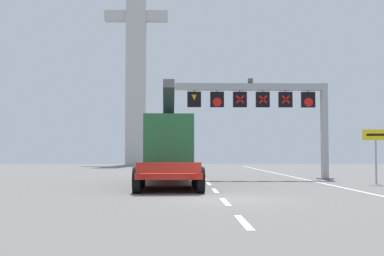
{
  "coord_description": "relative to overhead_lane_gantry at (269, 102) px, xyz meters",
  "views": [
    {
      "loc": [
        -1.72,
        -17.98,
        1.71
      ],
      "look_at": [
        -1.06,
        10.21,
        3.15
      ],
      "focal_mm": 45.41,
      "sensor_mm": 36.0,
      "label": 1
    }
  ],
  "objects": [
    {
      "name": "overhead_lane_gantry",
      "position": [
        0.0,
        0.0,
        0.0
      ],
      "size": [
        10.17,
        0.9,
        6.52
      ],
      "color": "#9EA0A5",
      "rests_on": "ground"
    },
    {
      "name": "ground",
      "position": [
        -4.0,
        -13.29,
        -4.99
      ],
      "size": [
        112.0,
        112.0,
        0.0
      ],
      "primitive_type": "plane",
      "color": "slate"
    },
    {
      "name": "bridge_pylon_distant",
      "position": [
        -12.11,
        37.6,
        12.56
      ],
      "size": [
        9.0,
        2.0,
        34.32
      ],
      "color": "#B7B7B2",
      "rests_on": "ground"
    },
    {
      "name": "exit_sign_yellow",
      "position": [
        4.89,
        -5.18,
        -2.74
      ],
      "size": [
        1.47,
        0.15,
        2.97
      ],
      "color": "#9EA0A5",
      "rests_on": "ground"
    },
    {
      "name": "heavy_haul_truck_red",
      "position": [
        -6.42,
        -3.35,
        -3.0
      ],
      "size": [
        3.34,
        14.12,
        5.3
      ],
      "color": "red",
      "rests_on": "ground"
    },
    {
      "name": "lane_markings",
      "position": [
        -4.17,
        10.45,
        -4.98
      ],
      "size": [
        0.2,
        62.09,
        0.01
      ],
      "color": "silver",
      "rests_on": "ground"
    },
    {
      "name": "edge_line_right",
      "position": [
        2.2,
        -1.29,
        -4.99
      ],
      "size": [
        0.2,
        63.0,
        0.01
      ],
      "primitive_type": "cube",
      "color": "silver",
      "rests_on": "ground"
    }
  ]
}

